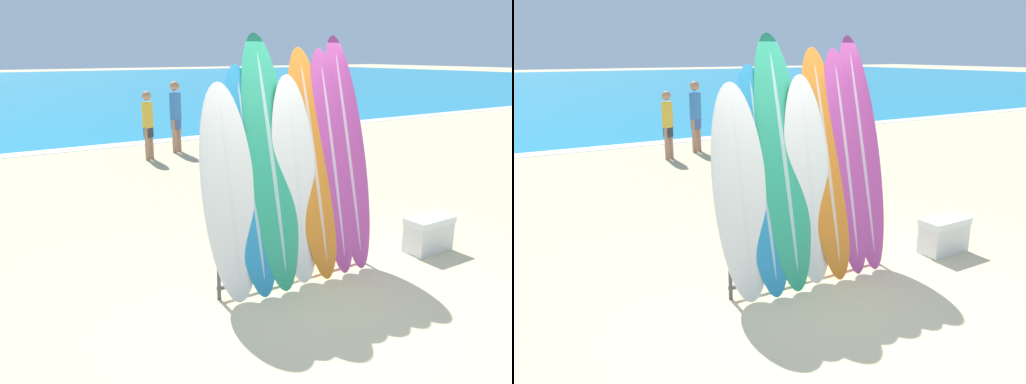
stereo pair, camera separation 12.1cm
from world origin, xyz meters
The scene contains 12 objects.
ground_plane centered at (0.00, 0.00, 0.00)m, with size 160.00×160.00×0.00m, color #CCB789.
surfboard_rack centered at (0.09, 0.67, 0.43)m, with size 1.93×0.04×0.78m.
surfboard_slot_0 centered at (-0.70, 0.71, 1.07)m, with size 0.59×0.48×2.13m.
surfboard_slot_1 centered at (-0.43, 0.75, 1.15)m, with size 0.52×0.65×2.29m.
surfboard_slot_2 centered at (-0.18, 0.77, 1.30)m, with size 0.57×0.74×2.60m.
surfboard_slot_3 centered at (0.11, 0.71, 1.09)m, with size 0.57×0.48×2.19m.
surfboard_slot_4 centered at (0.37, 0.76, 1.23)m, with size 0.54×0.72×2.46m.
surfboard_slot_5 centered at (0.64, 0.76, 1.23)m, with size 0.49×0.68×2.45m.
surfboard_slot_6 centered at (0.89, 0.79, 1.29)m, with size 0.52×0.73×2.59m.
person_near_water centered at (1.03, 7.57, 0.85)m, with size 0.27×0.25×1.57m.
person_mid_beach centered at (1.94, 8.07, 0.95)m, with size 0.30×0.27×1.74m.
cooler_box centered at (1.97, 0.43, 0.22)m, with size 0.61×0.32×0.44m.
Camera 2 is at (-2.86, -3.41, 2.39)m, focal length 35.00 mm.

